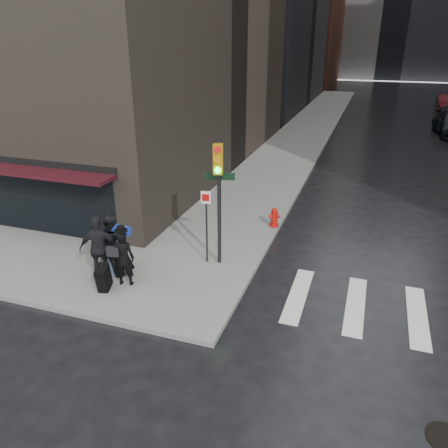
{
  "coord_description": "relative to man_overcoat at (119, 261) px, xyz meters",
  "views": [
    {
      "loc": [
        4.95,
        -9.87,
        6.86
      ],
      "look_at": [
        0.78,
        2.35,
        1.3
      ],
      "focal_mm": 35.0,
      "sensor_mm": 36.0,
      "label": 1
    }
  ],
  "objects": [
    {
      "name": "man_jeans",
      "position": [
        -0.61,
        0.63,
        0.17
      ],
      "size": [
        1.33,
        1.06,
        1.92
      ],
      "rotation": [
        0.0,
        0.0,
        2.81
      ],
      "color": "black",
      "rests_on": "ground"
    },
    {
      "name": "ground",
      "position": [
        1.46,
        0.37,
        -0.94
      ],
      "size": [
        140.0,
        140.0,
        0.0
      ],
      "primitive_type": "plane",
      "color": "black",
      "rests_on": "ground"
    },
    {
      "name": "parked_car_5",
      "position": [
        12.96,
        40.68,
        -0.21
      ],
      "size": [
        1.65,
        4.44,
        1.45
      ],
      "primitive_type": "imported",
      "rotation": [
        0.0,
        0.0,
        -0.03
      ],
      "color": "#430D10",
      "rests_on": "ground"
    },
    {
      "name": "sidewalk_left",
      "position": [
        1.46,
        27.37,
        -0.86
      ],
      "size": [
        4.0,
        50.0,
        0.15
      ],
      "primitive_type": "cube",
      "color": "slate",
      "rests_on": "ground"
    },
    {
      "name": "traffic_light",
      "position": [
        2.23,
        2.18,
        1.8
      ],
      "size": [
        0.98,
        0.55,
        4.01
      ],
      "rotation": [
        0.0,
        0.0,
        0.22
      ],
      "color": "black",
      "rests_on": "ground"
    },
    {
      "name": "man_greycoat",
      "position": [
        -0.74,
        0.16,
        0.21
      ],
      "size": [
        1.27,
        0.92,
        1.99
      ],
      "rotation": [
        0.0,
        0.0,
        3.56
      ],
      "color": "black",
      "rests_on": "ground"
    },
    {
      "name": "storefront",
      "position": [
        -5.54,
        2.27,
        0.89
      ],
      "size": [
        8.4,
        1.11,
        2.83
      ],
      "color": "black",
      "rests_on": "ground"
    },
    {
      "name": "fire_hydrant",
      "position": [
        3.26,
        5.67,
        -0.45
      ],
      "size": [
        0.44,
        0.33,
        0.75
      ],
      "rotation": [
        0.0,
        0.0,
        0.41
      ],
      "color": "#B6120B",
      "rests_on": "ground"
    },
    {
      "name": "man_overcoat",
      "position": [
        0.0,
        0.0,
        0.0
      ],
      "size": [
        0.97,
        1.13,
        1.88
      ],
      "rotation": [
        0.0,
        0.0,
        3.38
      ],
      "color": "black",
      "rests_on": "ground"
    }
  ]
}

